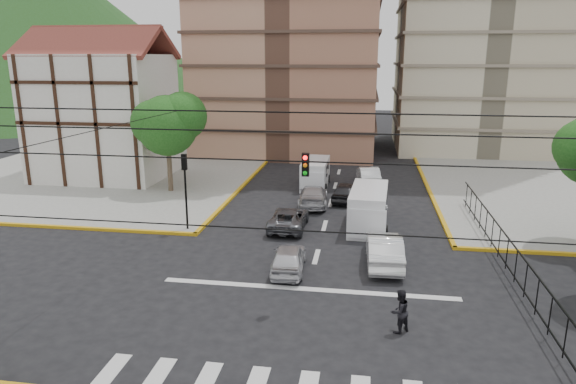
% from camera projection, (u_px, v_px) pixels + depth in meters
% --- Properties ---
extents(ground, '(160.00, 160.00, 0.00)m').
position_uv_depth(ground, '(304.00, 302.00, 21.25)').
color(ground, black).
rests_on(ground, ground).
extents(sidewalk_nw, '(26.00, 26.00, 0.15)m').
position_uv_depth(sidewalk_nw, '(98.00, 176.00, 43.28)').
color(sidewalk_nw, gray).
rests_on(sidewalk_nw, ground).
extents(stop_line, '(13.00, 0.40, 0.01)m').
position_uv_depth(stop_line, '(308.00, 289.00, 22.39)').
color(stop_line, silver).
rests_on(stop_line, ground).
extents(tudor_building, '(10.80, 8.05, 12.23)m').
position_uv_depth(tudor_building, '(104.00, 115.00, 41.81)').
color(tudor_building, silver).
rests_on(tudor_building, ground).
extents(distant_hill, '(70.00, 70.00, 28.00)m').
position_uv_depth(distant_hill, '(50.00, 33.00, 92.64)').
color(distant_hill, '#254E1A').
rests_on(distant_hill, ground).
extents(park_fence, '(0.10, 22.50, 1.66)m').
position_uv_depth(park_fence, '(505.00, 272.00, 24.22)').
color(park_fence, black).
rests_on(park_fence, ground).
extents(tree_tudor, '(5.39, 4.40, 7.43)m').
position_uv_depth(tree_tudor, '(168.00, 123.00, 36.96)').
color(tree_tudor, '#473828').
rests_on(tree_tudor, ground).
extents(traffic_light_nw, '(0.28, 0.22, 4.40)m').
position_uv_depth(traffic_light_nw, '(185.00, 179.00, 29.05)').
color(traffic_light_nw, black).
rests_on(traffic_light_nw, ground).
extents(traffic_light_hanging, '(18.00, 9.12, 0.92)m').
position_uv_depth(traffic_light_hanging, '(299.00, 174.00, 17.79)').
color(traffic_light_hanging, black).
rests_on(traffic_light_hanging, ground).
extents(van_right_lane, '(2.34, 5.33, 2.36)m').
position_uv_depth(van_right_lane, '(368.00, 210.00, 29.96)').
color(van_right_lane, silver).
rests_on(van_right_lane, ground).
extents(van_left_lane, '(2.00, 4.71, 2.12)m').
position_uv_depth(van_left_lane, '(315.00, 175.00, 39.50)').
color(van_left_lane, silver).
rests_on(van_left_lane, ground).
extents(car_silver_front_left, '(1.74, 3.89, 1.30)m').
position_uv_depth(car_silver_front_left, '(289.00, 258.00, 24.16)').
color(car_silver_front_left, silver).
rests_on(car_silver_front_left, ground).
extents(car_white_front_right, '(1.81, 4.75, 1.55)m').
position_uv_depth(car_white_front_right, '(384.00, 249.00, 24.91)').
color(car_white_front_right, white).
rests_on(car_white_front_right, ground).
extents(car_grey_mid_left, '(2.06, 4.43, 1.23)m').
position_uv_depth(car_grey_mid_left, '(289.00, 218.00, 30.18)').
color(car_grey_mid_left, '#5B5C62').
rests_on(car_grey_mid_left, ground).
extents(car_silver_rear_left, '(2.22, 4.81, 1.36)m').
position_uv_depth(car_silver_rear_left, '(313.00, 196.00, 34.86)').
color(car_silver_rear_left, '#BCBCC1').
rests_on(car_silver_rear_left, ground).
extents(car_darkgrey_mid_right, '(2.14, 4.16, 1.36)m').
position_uv_depth(car_darkgrey_mid_right, '(346.00, 192.00, 35.90)').
color(car_darkgrey_mid_right, '#252427').
rests_on(car_darkgrey_mid_right, ground).
extents(car_white_rear_right, '(2.02, 4.48, 1.43)m').
position_uv_depth(car_white_rear_right, '(368.00, 175.00, 40.65)').
color(car_white_rear_right, white).
rests_on(car_white_rear_right, ground).
extents(pedestrian_crosswalk, '(1.03, 1.01, 1.67)m').
position_uv_depth(pedestrian_crosswalk, '(400.00, 311.00, 18.72)').
color(pedestrian_crosswalk, black).
rests_on(pedestrian_crosswalk, ground).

